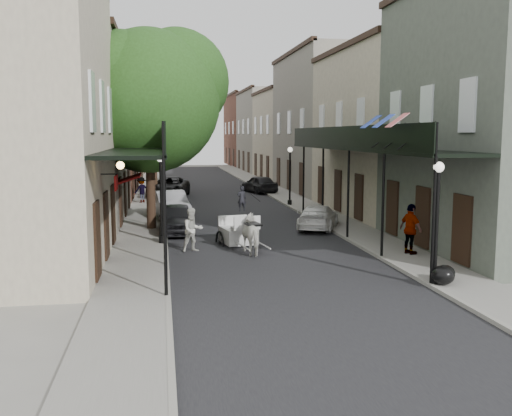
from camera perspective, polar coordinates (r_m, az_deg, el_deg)
name	(u,v)px	position (r m, az deg, el deg)	size (l,w,h in m)	color
ground	(289,276)	(18.89, 3.30, -6.85)	(140.00, 140.00, 0.00)	gray
road	(224,204)	(38.36, -3.26, 0.41)	(8.00, 90.00, 0.01)	black
sidewalk_left	(148,205)	(38.15, -10.75, 0.34)	(2.20, 90.00, 0.12)	gray
sidewalk_right	(296,202)	(39.20, 4.02, 0.64)	(2.20, 90.00, 0.12)	gray
building_row_left	(104,127)	(48.08, -14.96, 7.85)	(5.00, 80.00, 10.50)	#C2B69B
building_row_right	(310,127)	(49.51, 5.47, 8.04)	(5.00, 80.00, 10.50)	gray
gallery_left	(144,148)	(24.86, -11.15, 5.88)	(2.20, 18.05, 4.88)	black
gallery_right	(359,147)	(26.37, 10.25, 5.98)	(2.20, 18.05, 4.88)	black
tree_near	(157,95)	(28.10, -9.86, 11.04)	(7.31, 6.80, 9.63)	#382619
tree_far	(158,118)	(42.06, -9.77, 8.89)	(6.45, 6.00, 8.61)	#382619
lamppost_right_near	(437,221)	(18.02, 17.62, -1.23)	(0.32, 0.32, 3.71)	black
lamppost_left	(161,197)	(24.00, -9.46, 1.08)	(0.32, 0.32, 3.71)	black
lamppost_right_far	(290,175)	(36.87, 3.41, 3.33)	(0.32, 0.32, 3.71)	black
horse	(254,234)	(22.25, -0.22, -2.66)	(0.82, 1.81, 1.53)	silver
carriage	(236,220)	(24.44, -2.04, -1.22)	(1.78, 2.43, 2.55)	black
pedestrian_walking	(193,230)	(22.76, -6.36, -2.19)	(0.85, 0.66, 1.75)	beige
pedestrian_sidewalk_left	(142,190)	(38.81, -11.37, 1.79)	(1.09, 0.63, 1.69)	gray
pedestrian_sidewalk_right	(411,229)	(22.36, 15.22, -2.05)	(1.13, 0.47, 1.92)	gray
car_left_near	(177,218)	(27.16, -7.93, -1.04)	(1.65, 4.10, 1.40)	black
car_left_mid	(171,205)	(32.10, -8.52, 0.34)	(1.60, 4.59, 1.51)	#A8A7AD
car_left_far	(168,187)	(42.66, -8.75, 2.08)	(2.56, 5.55, 1.54)	black
car_right_near	(318,217)	(28.29, 6.24, -0.89)	(1.67, 4.11, 1.19)	white
car_right_far	(259,184)	(45.58, 0.31, 2.41)	(1.67, 4.14, 1.41)	black
trash_bags	(444,274)	(18.44, 18.27, -6.31)	(0.95, 1.10, 0.59)	black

